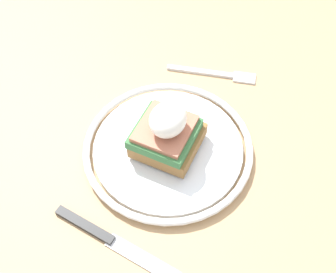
% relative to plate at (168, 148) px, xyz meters
% --- Properties ---
extents(dining_table, '(1.10, 0.79, 0.76)m').
position_rel_plate_xyz_m(dining_table, '(0.02, -0.05, -0.12)').
color(dining_table, tan).
rests_on(dining_table, ground_plane).
extents(plate, '(0.24, 0.24, 0.02)m').
position_rel_plate_xyz_m(plate, '(0.00, 0.00, 0.00)').
color(plate, silver).
rests_on(plate, dining_table).
extents(sandwich, '(0.09, 0.09, 0.08)m').
position_rel_plate_xyz_m(sandwich, '(0.00, -0.00, 0.04)').
color(sandwich, olive).
rests_on(sandwich, plate).
extents(fork, '(0.05, 0.15, 0.00)m').
position_rel_plate_xyz_m(fork, '(-0.17, 0.01, -0.01)').
color(fork, silver).
rests_on(fork, dining_table).
extents(knife, '(0.03, 0.18, 0.01)m').
position_rel_plate_xyz_m(knife, '(0.15, -0.01, -0.01)').
color(knife, '#2D2D2D').
rests_on(knife, dining_table).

